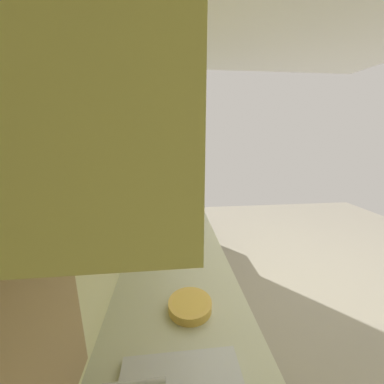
# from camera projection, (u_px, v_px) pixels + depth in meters

# --- Properties ---
(ground_plane) EXTENTS (6.31, 6.31, 0.00)m
(ground_plane) POSITION_uv_depth(u_px,v_px,m) (307.00, 303.00, 2.22)
(ground_plane) COLOR gray
(wall_back) EXTENTS (4.07, 0.12, 2.68)m
(wall_back) POSITION_uv_depth(u_px,v_px,m) (124.00, 178.00, 1.70)
(wall_back) COLOR beige
(wall_back) RESTS_ON ground_plane
(counter_run) EXTENTS (3.16, 0.67, 0.90)m
(counter_run) POSITION_uv_depth(u_px,v_px,m) (176.00, 306.00, 1.59)
(counter_run) COLOR tan
(counter_run) RESTS_ON ground_plane
(upper_cabinets) EXTENTS (2.25, 0.33, 0.73)m
(upper_cabinets) POSITION_uv_depth(u_px,v_px,m) (144.00, 95.00, 1.21)
(upper_cabinets) COLOR #CCBE6A
(window_back_wall) EXTENTS (0.43, 0.02, 0.67)m
(window_back_wall) POSITION_uv_depth(u_px,v_px,m) (20.00, 333.00, 0.41)
(window_back_wall) COLOR #997A4C
(oven_range) EXTENTS (0.61, 0.63, 1.08)m
(oven_range) POSITION_uv_depth(u_px,v_px,m) (171.00, 214.00, 3.40)
(oven_range) COLOR black
(oven_range) RESTS_ON ground_plane
(microwave) EXTENTS (0.44, 0.41, 0.31)m
(microwave) POSITION_uv_depth(u_px,v_px,m) (170.00, 197.00, 2.25)
(microwave) COLOR #B7BABF
(microwave) RESTS_ON counter_run
(bowl) EXTENTS (0.20, 0.20, 0.04)m
(bowl) POSITION_uv_depth(u_px,v_px,m) (190.00, 305.00, 0.98)
(bowl) COLOR gold
(bowl) RESTS_ON counter_run
(kettle) EXTENTS (0.20, 0.15, 0.16)m
(kettle) POSITION_uv_depth(u_px,v_px,m) (180.00, 225.00, 1.75)
(kettle) COLOR black
(kettle) RESTS_ON counter_run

